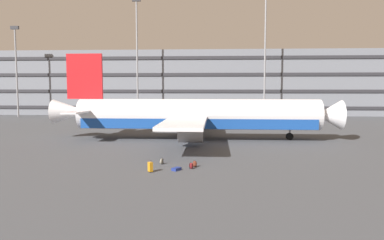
{
  "coord_description": "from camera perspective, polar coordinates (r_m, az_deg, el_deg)",
  "views": [
    {
      "loc": [
        2.35,
        -43.68,
        6.46
      ],
      "look_at": [
        0.05,
        -4.74,
        3.0
      ],
      "focal_mm": 33.84,
      "sensor_mm": 36.0,
      "label": 1
    }
  ],
  "objects": [
    {
      "name": "light_mast_far_left",
      "position": [
        89.57,
        -25.97,
        7.89
      ],
      "size": [
        1.8,
        0.5,
        19.98
      ],
      "color": "gray",
      "rests_on": "ground_plane"
    },
    {
      "name": "light_mast_left",
      "position": [
        80.24,
        -8.66,
        10.78
      ],
      "size": [
        1.8,
        0.5,
        25.58
      ],
      "color": "gray",
      "rests_on": "ground_plane"
    },
    {
      "name": "backpack_laid_flat",
      "position": [
        29.17,
        -0.12,
        -7.25
      ],
      "size": [
        0.4,
        0.33,
        0.54
      ],
      "color": "maroon",
      "rests_on": "ground_plane"
    },
    {
      "name": "light_mast_center_left",
      "position": [
        79.29,
        11.45,
        11.0
      ],
      "size": [
        1.8,
        0.5,
        26.08
      ],
      "color": "gray",
      "rests_on": "ground_plane"
    },
    {
      "name": "suitcase_small",
      "position": [
        28.69,
        -2.46,
        -7.72
      ],
      "size": [
        0.78,
        0.85,
        0.23
      ],
      "color": "navy",
      "rests_on": "ground_plane"
    },
    {
      "name": "airliner",
      "position": [
        45.52,
        0.43,
        0.69
      ],
      "size": [
        36.33,
        29.14,
        10.79
      ],
      "color": "silver",
      "rests_on": "ground_plane"
    },
    {
      "name": "backpack_purple",
      "position": [
        30.99,
        -4.83,
        -6.52
      ],
      "size": [
        0.36,
        0.43,
        0.56
      ],
      "color": "gray",
      "rests_on": "ground_plane"
    },
    {
      "name": "suitcase_red",
      "position": [
        28.22,
        -6.59,
        -7.33
      ],
      "size": [
        0.45,
        0.48,
        0.89
      ],
      "color": "orange",
      "rests_on": "ground_plane"
    },
    {
      "name": "terminal_structure",
      "position": [
        93.95,
        1.96,
        5.8
      ],
      "size": [
        162.25,
        19.95,
        15.34
      ],
      "color": "slate",
      "rests_on": "ground_plane"
    },
    {
      "name": "backpack_teal",
      "position": [
        29.82,
        0.41,
        -6.96
      ],
      "size": [
        0.4,
        0.34,
        0.56
      ],
      "color": "#592619",
      "rests_on": "ground_plane"
    },
    {
      "name": "ground_plane",
      "position": [
        44.22,
        0.3,
        -3.33
      ],
      "size": [
        600.0,
        600.0,
        0.0
      ],
      "primitive_type": "plane",
      "color": "#424449"
    }
  ]
}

